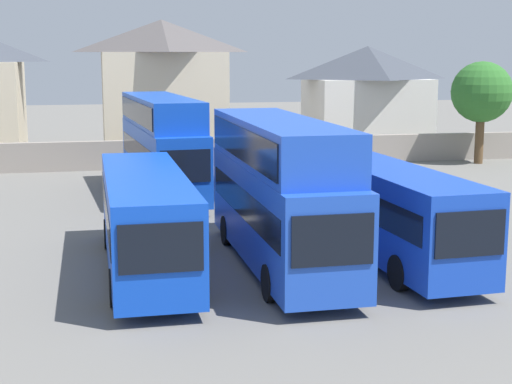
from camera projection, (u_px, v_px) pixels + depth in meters
The scene contains 10 objects.
ground at pixel (202, 181), 43.90m from camera, with size 140.00×140.00×0.00m, color slate.
depot_boundary_wall at pixel (190, 153), 49.01m from camera, with size 56.00×0.50×1.80m, color gray.
bus_1 at pixel (146, 216), 25.31m from camera, with size 2.67×11.07×3.28m.
bus_2 at pixel (279, 185), 25.80m from camera, with size 2.77×11.35×4.97m.
bus_3 at pixel (388, 207), 26.78m from camera, with size 3.04×11.00×3.27m.
bus_4 at pixel (162, 141), 38.85m from camera, with size 3.47×11.82×4.99m.
bus_5 at pixel (264, 157), 39.66m from camera, with size 2.72×10.34×3.31m.
house_terrace_centre at pixel (163, 87), 54.57m from camera, with size 8.72×7.89×9.44m.
house_terrace_right at pixel (367, 97), 58.54m from camera, with size 8.98×6.74×7.67m.
tree_left_of_lot at pixel (482, 93), 50.17m from camera, with size 3.94×3.94×6.63m.
Camera 1 is at (-5.80, -25.05, 7.10)m, focal length 54.48 mm.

